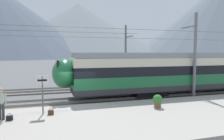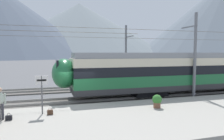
{
  "view_description": "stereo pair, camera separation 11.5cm",
  "coord_description": "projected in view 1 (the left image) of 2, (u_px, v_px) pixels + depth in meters",
  "views": [
    {
      "loc": [
        -2.1,
        -15.22,
        3.85
      ],
      "look_at": [
        3.81,
        3.92,
        2.23
      ],
      "focal_mm": 34.54,
      "sensor_mm": 36.0,
      "label": 1
    },
    {
      "loc": [
        -1.99,
        -15.26,
        3.85
      ],
      "look_at": [
        3.81,
        3.92,
        2.23
      ],
      "focal_mm": 34.54,
      "sensor_mm": 36.0,
      "label": 2
    }
  ],
  "objects": [
    {
      "name": "passenger_walking",
      "position": [
        1.0,
        102.0,
        11.17
      ],
      "size": [
        0.53,
        0.22,
        1.69
      ],
      "color": "#383842",
      "rests_on": "platform_slab"
    },
    {
      "name": "catenary_mast_mid",
      "position": [
        194.0,
        54.0,
        17.68
      ],
      "size": [
        38.01,
        2.04,
        7.07
      ],
      "color": "slate",
      "rests_on": "ground"
    },
    {
      "name": "handbag_beside_passenger",
      "position": [
        10.0,
        118.0,
        11.13
      ],
      "size": [
        0.32,
        0.18,
        0.37
      ],
      "color": "black",
      "rests_on": "platform_slab"
    },
    {
      "name": "potted_plant_platform_edge",
      "position": [
        158.0,
        100.0,
        13.66
      ],
      "size": [
        0.61,
        0.61,
        0.84
      ],
      "color": "brown",
      "rests_on": "platform_slab"
    },
    {
      "name": "ground_plane",
      "position": [
        77.0,
        106.0,
        15.42
      ],
      "size": [
        400.0,
        400.0,
        0.0
      ],
      "primitive_type": "plane",
      "color": "#565659"
    },
    {
      "name": "platform_slab",
      "position": [
        90.0,
        124.0,
        11.13
      ],
      "size": [
        120.0,
        7.32,
        0.35
      ],
      "primitive_type": "cube",
      "color": "#A39E93",
      "rests_on": "ground"
    },
    {
      "name": "catenary_mast_far_side",
      "position": [
        126.0,
        53.0,
        25.6
      ],
      "size": [
        38.01,
        2.35,
        7.1
      ],
      "color": "slate",
      "rests_on": "ground"
    },
    {
      "name": "mountain_central_peak",
      "position": [
        78.0,
        30.0,
        222.4
      ],
      "size": [
        188.91,
        188.91,
        54.47
      ],
      "primitive_type": "cone",
      "color": "slate",
      "rests_on": "ground"
    },
    {
      "name": "track_near",
      "position": [
        75.0,
        101.0,
        16.7
      ],
      "size": [
        120.0,
        3.0,
        0.28
      ],
      "color": "#5B5651",
      "rests_on": "ground"
    },
    {
      "name": "handbag_near_sign",
      "position": [
        51.0,
        112.0,
        12.16
      ],
      "size": [
        0.32,
        0.18,
        0.39
      ],
      "color": "#472D1E",
      "rests_on": "platform_slab"
    },
    {
      "name": "platform_sign",
      "position": [
        42.0,
        86.0,
        12.17
      ],
      "size": [
        0.7,
        0.08,
        2.19
      ],
      "color": "#59595B",
      "rests_on": "platform_slab"
    },
    {
      "name": "track_far",
      "position": [
        68.0,
        90.0,
        22.01
      ],
      "size": [
        120.0,
        3.0,
        0.28
      ],
      "color": "#5B5651",
      "rests_on": "ground"
    }
  ]
}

